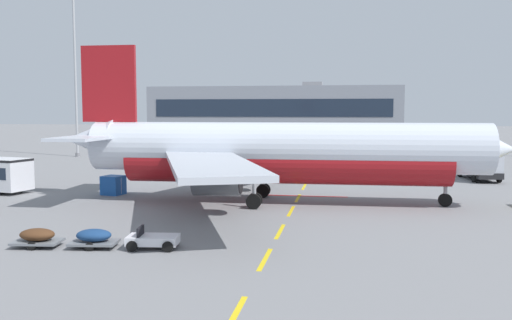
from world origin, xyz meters
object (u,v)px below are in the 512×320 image
object	(u,v)px
fuel_service_truck	(205,156)
uld_cargo_container	(113,185)
catering_truck	(480,164)
baggage_train	(95,238)
airliner_foreground	(277,152)
apron_light_mast_near	(74,42)

from	to	relation	value
fuel_service_truck	uld_cargo_container	bearing A→B (deg)	-98.01
catering_truck	fuel_service_truck	size ratio (longest dim) A/B	0.99
baggage_train	uld_cargo_container	bearing A→B (deg)	110.98
airliner_foreground	uld_cargo_container	xyz separation A→B (m)	(-14.22, 1.87, -3.15)
baggage_train	apron_light_mast_near	world-z (taller)	apron_light_mast_near
catering_truck	airliner_foreground	bearing A→B (deg)	-137.63
apron_light_mast_near	airliner_foreground	bearing A→B (deg)	-46.13
fuel_service_truck	uld_cargo_container	xyz separation A→B (m)	(-2.80, -19.89, -0.85)
catering_truck	uld_cargo_container	xyz separation A→B (m)	(-33.01, -15.27, -0.85)
uld_cargo_container	apron_light_mast_near	distance (m)	44.54
catering_truck	uld_cargo_container	bearing A→B (deg)	-155.18
uld_cargo_container	baggage_train	bearing A→B (deg)	-69.02
airliner_foreground	catering_truck	distance (m)	25.54
airliner_foreground	baggage_train	size ratio (longest dim) A/B	3.99
fuel_service_truck	apron_light_mast_near	bearing A→B (deg)	147.65
baggage_train	uld_cargo_container	distance (m)	18.36
apron_light_mast_near	catering_truck	bearing A→B (deg)	-20.17
airliner_foreground	fuel_service_truck	bearing A→B (deg)	117.69
catering_truck	fuel_service_truck	world-z (taller)	same
catering_truck	baggage_train	bearing A→B (deg)	-129.21
baggage_train	catering_truck	bearing A→B (deg)	50.79
fuel_service_truck	apron_light_mast_near	xyz separation A→B (m)	(-24.30, 15.39, 15.78)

